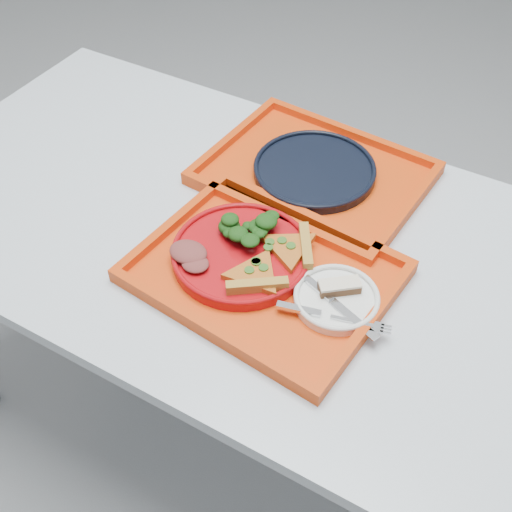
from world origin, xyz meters
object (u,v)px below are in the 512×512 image
object	(u,v)px
tray_main	(264,274)
dinner_plate	(241,255)
tray_far	(314,176)
dessert_bar	(339,286)
navy_plate	(314,171)

from	to	relation	value
tray_main	dinner_plate	distance (m)	0.06
tray_main	tray_far	xyz separation A→B (m)	(-0.05, 0.30, 0.00)
dinner_plate	dessert_bar	xyz separation A→B (m)	(0.20, 0.01, 0.02)
navy_plate	dessert_bar	distance (m)	0.34
tray_main	dessert_bar	world-z (taller)	dessert_bar
navy_plate	dessert_bar	bearing A→B (deg)	-56.66
tray_far	dessert_bar	size ratio (longest dim) A/B	5.98
tray_main	navy_plate	bearing A→B (deg)	104.42
tray_main	dinner_plate	xyz separation A→B (m)	(-0.06, 0.01, 0.02)
tray_main	navy_plate	distance (m)	0.30
tray_main	dinner_plate	world-z (taller)	dinner_plate
dessert_bar	tray_far	bearing A→B (deg)	84.26
tray_main	dessert_bar	distance (m)	0.15
tray_far	navy_plate	bearing A→B (deg)	0.00
dinner_plate	navy_plate	world-z (taller)	dinner_plate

